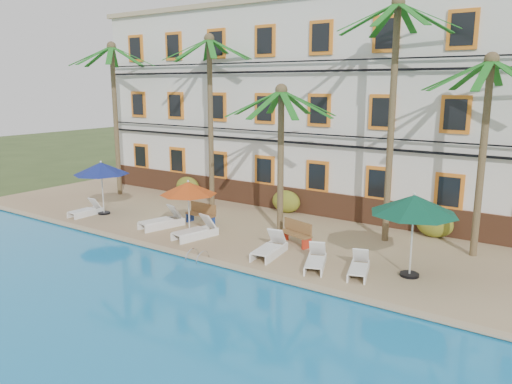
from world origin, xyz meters
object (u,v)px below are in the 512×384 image
Objects in this scene: umbrella_blue at (101,169)px; bench_left at (202,213)px; lounger_f at (359,267)px; palm_c at (281,136)px; lounger_a at (86,210)px; palm_d at (393,91)px; palm_a at (114,98)px; umbrella_red at (188,188)px; lounger_c at (196,231)px; lounger_b at (162,221)px; lounger_d at (270,248)px; palm_e at (485,127)px; pool_ladder at (198,260)px; umbrella_green at (414,205)px; lounger_e at (316,260)px; bench_right at (297,233)px; palm_b at (210,98)px.

bench_left is (5.04, 1.39, -1.76)m from umbrella_blue.
palm_c is at bearing 151.21° from lounger_f.
palm_d is at bearing 18.13° from lounger_a.
palm_a is 10.07m from umbrella_red.
bench_left reaches higher than lounger_c.
lounger_b is 5.93m from lounger_d.
umbrella_blue is at bearing -166.14° from palm_c.
palm_e is 11.14m from pool_ladder.
lounger_a is at bearing -125.10° from umbrella_blue.
palm_d is at bearing 51.82° from pool_ladder.
umbrella_green is at bearing 5.43° from lounger_c.
lounger_d is at bearing 0.95° from lounger_a.
palm_c is 0.86× the size of palm_e.
lounger_c is 1.12× the size of lounger_e.
bench_right is (3.81, 1.62, 0.17)m from lounger_c.
palm_e is 4.60× the size of bench_right.
palm_d is 9.67m from pool_ladder.
palm_a is 5.36× the size of bench_right.
umbrella_green reaches higher than lounger_d.
lounger_a is at bearing -176.53° from umbrella_red.
palm_c is 6.56m from lounger_f.
palm_a is 9.28m from lounger_b.
palm_a reaches higher than umbrella_red.
umbrella_blue is 0.93× the size of umbrella_green.
umbrella_blue reaches higher than lounger_b.
palm_c is 5.71m from lounger_e.
umbrella_green is 3.76m from lounger_e.
palm_e is 2.77× the size of umbrella_blue.
lounger_d is (6.67, -4.78, -5.20)m from palm_b.
lounger_e is at bearing -133.62° from palm_e.
palm_a is at bearing 166.68° from lounger_f.
lounger_f reaches higher than pool_ladder.
lounger_d is at bearing -2.91° from umbrella_blue.
lounger_e is (-4.19, -4.40, -4.46)m from palm_e.
palm_e is 4.77× the size of bench_left.
palm_c is at bearing 81.43° from pool_ladder.
lounger_c is at bearing 178.26° from lounger_d.
palm_b is at bearing 150.35° from lounger_e.
lounger_b is at bearing 175.85° from lounger_e.
lounger_e is at bearing -159.97° from umbrella_green.
palm_b is at bearing 161.53° from umbrella_green.
lounger_d is 2.66× the size of pool_ladder.
umbrella_red is 1.49× the size of bench_right.
palm_a is 4.14× the size of lounger_c.
palm_e reaches higher than lounger_f.
palm_c is 3.13× the size of lounger_d.
lounger_b reaches higher than lounger_c.
umbrella_red is (2.55, -4.57, -3.49)m from palm_b.
lounger_e is (1.96, -0.14, -0.03)m from lounger_d.
palm_d is 3.32× the size of umbrella_green.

